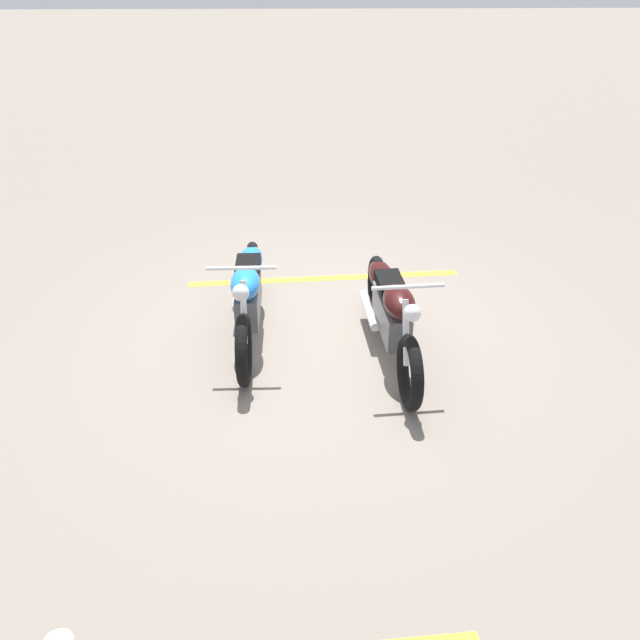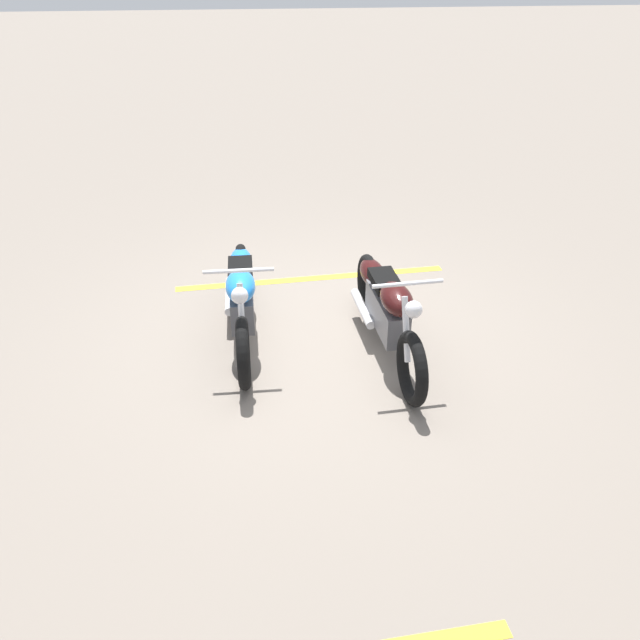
# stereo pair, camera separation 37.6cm
# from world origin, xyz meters

# --- Properties ---
(ground_plane) EXTENTS (60.00, 60.00, 0.00)m
(ground_plane) POSITION_xyz_m (0.00, 0.00, 0.00)
(ground_plane) COLOR slate
(motorcycle_bright_foreground) EXTENTS (2.23, 0.62, 1.04)m
(motorcycle_bright_foreground) POSITION_xyz_m (-0.03, -0.70, 0.46)
(motorcycle_bright_foreground) COLOR black
(motorcycle_bright_foreground) RESTS_ON ground
(motorcycle_dark_foreground) EXTENTS (2.23, 0.62, 1.04)m
(motorcycle_dark_foreground) POSITION_xyz_m (0.36, 0.69, 0.46)
(motorcycle_dark_foreground) COLOR black
(motorcycle_dark_foreground) RESTS_ON ground
(parking_stripe_near) EXTENTS (0.37, 3.20, 0.01)m
(parking_stripe_near) POSITION_xyz_m (-1.23, 0.10, 0.00)
(parking_stripe_near) COLOR yellow
(parking_stripe_near) RESTS_ON ground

